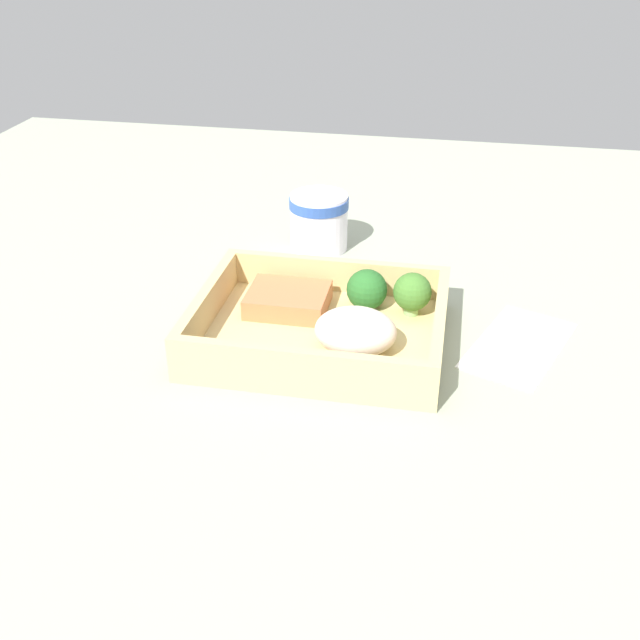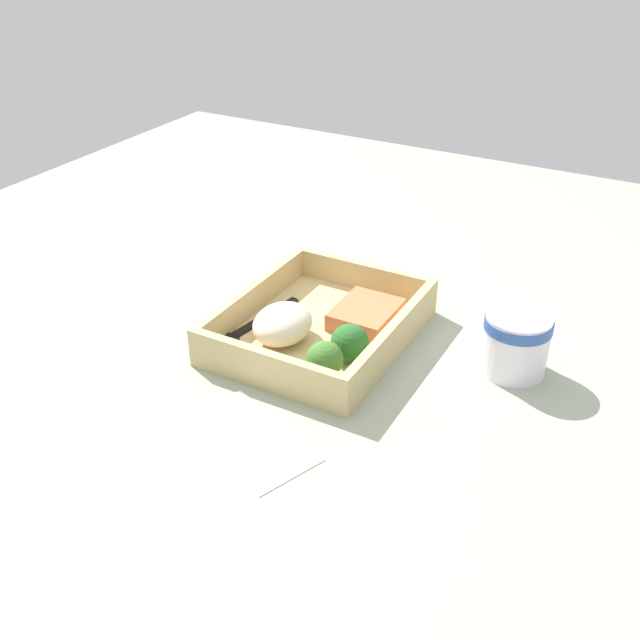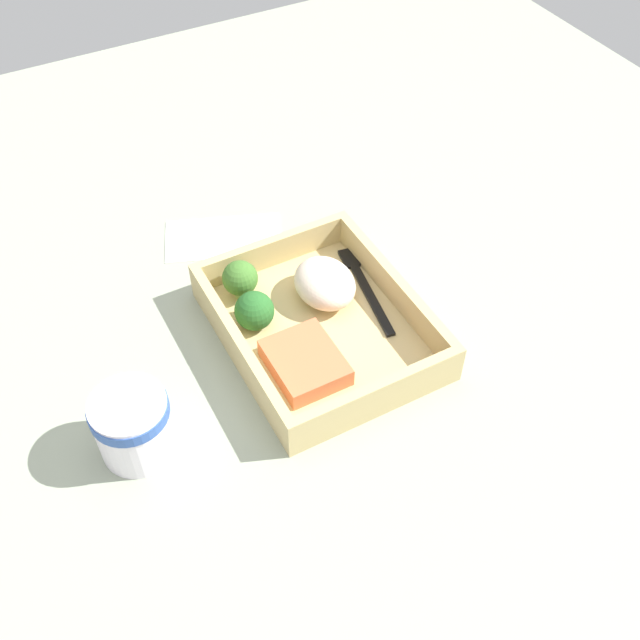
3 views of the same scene
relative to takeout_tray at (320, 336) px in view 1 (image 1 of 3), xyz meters
The scene contains 10 objects.
ground_plane 1.60cm from the takeout_tray, ahead, with size 160.00×160.00×2.00cm, color #939D87.
takeout_tray is the anchor object (origin of this frame).
tray_rim 2.61cm from the takeout_tray, ahead, with size 27.17×21.92×4.02cm.
salmon_fillet 6.66cm from the takeout_tray, 136.42° to the left, with size 9.20×7.57×2.37cm, color #DA6E44.
mashed_potatoes 6.09cm from the takeout_tray, 34.50° to the right, with size 8.73×7.16×4.70cm, color beige.
broccoli_floret_1 11.75cm from the takeout_tray, 31.66° to the left, with size 4.40×4.40×5.10cm.
broccoli_floret_2 8.30cm from the takeout_tray, 56.56° to the left, with size 4.76×4.76×4.76cm.
fork 9.12cm from the takeout_tray, 65.84° to the right, with size 15.86×4.24×0.44cm.
paper_cup 25.12cm from the takeout_tray, 101.23° to the left, with size 8.14×8.14×7.85cm.
receipt_slip 22.09cm from the takeout_tray, ahead, with size 8.51×15.76×0.24cm, color white.
Camera 1 is at (13.47, -69.89, 44.03)cm, focal length 42.00 mm.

